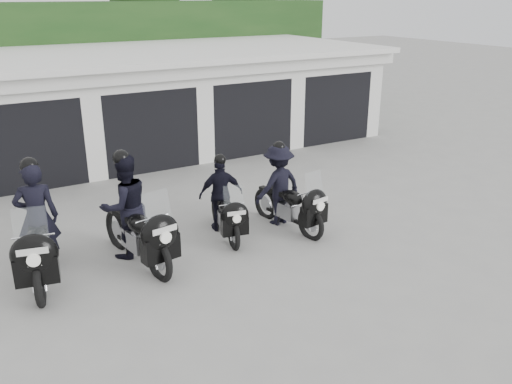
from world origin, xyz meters
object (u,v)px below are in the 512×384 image
police_bike_b (131,214)px  police_bike_c (223,200)px  police_bike_a (37,233)px  police_bike_d (284,190)px

police_bike_b → police_bike_c: police_bike_b is taller
police_bike_b → police_bike_c: bearing=-2.6°
police_bike_a → police_bike_b: size_ratio=1.01×
police_bike_b → police_bike_c: size_ratio=1.26×
police_bike_c → police_bike_d: bearing=-1.8°
police_bike_a → police_bike_c: police_bike_a is taller
police_bike_a → police_bike_b: police_bike_a is taller
police_bike_b → police_bike_d: police_bike_b is taller
police_bike_b → police_bike_d: (3.20, -0.07, -0.10)m
police_bike_c → police_bike_d: police_bike_d is taller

